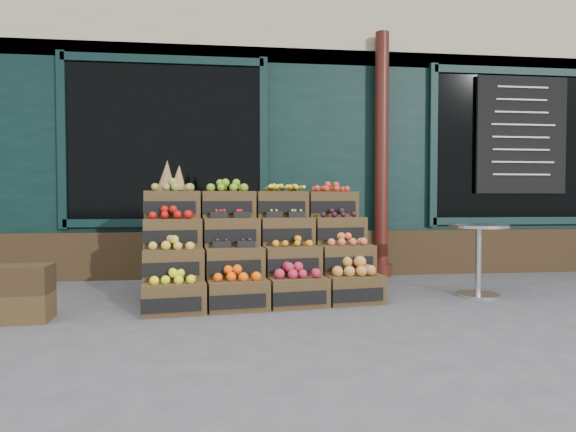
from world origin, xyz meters
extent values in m
plane|color=#49494C|center=(0.00, 0.00, 0.00)|extent=(60.00, 60.00, 0.00)
cube|color=black|center=(0.00, 5.20, 2.40)|extent=(12.00, 6.00, 4.80)
cube|color=black|center=(0.00, 2.25, 1.50)|extent=(12.00, 0.12, 3.00)
cube|color=#302213|center=(0.00, 2.18, 0.30)|extent=(12.00, 0.18, 0.60)
cube|color=black|center=(-1.60, 2.18, 1.75)|extent=(2.40, 0.06, 2.00)
cube|color=black|center=(3.20, 2.18, 1.75)|extent=(2.40, 0.06, 2.00)
cylinder|color=#3D140E|center=(1.20, 2.05, 1.60)|extent=(0.18, 0.18, 3.20)
cube|color=black|center=(3.20, 2.10, 1.90)|extent=(1.30, 0.04, 1.60)
cube|color=#412F19|center=(-1.28, 0.26, 0.14)|extent=(0.60, 0.45, 0.28)
cube|color=black|center=(-1.25, 0.06, 0.11)|extent=(0.51, 0.09, 0.12)
cube|color=yellow|center=(-1.28, 0.26, 0.32)|extent=(0.48, 0.35, 0.09)
cube|color=#412F19|center=(-0.71, 0.34, 0.14)|extent=(0.60, 0.45, 0.28)
cube|color=black|center=(-0.69, 0.14, 0.11)|extent=(0.51, 0.09, 0.12)
cube|color=#FF5107|center=(-0.71, 0.34, 0.33)|extent=(0.48, 0.35, 0.10)
cube|color=#412F19|center=(-0.15, 0.41, 0.14)|extent=(0.60, 0.45, 0.28)
cube|color=black|center=(-0.12, 0.21, 0.11)|extent=(0.51, 0.09, 0.12)
cube|color=#A51E35|center=(-0.15, 0.41, 0.33)|extent=(0.48, 0.35, 0.11)
cube|color=#412F19|center=(0.42, 0.49, 0.14)|extent=(0.60, 0.45, 0.28)
cube|color=black|center=(0.45, 0.29, 0.11)|extent=(0.51, 0.09, 0.12)
cube|color=#C77F33|center=(0.42, 0.49, 0.34)|extent=(0.48, 0.35, 0.13)
cube|color=#412F19|center=(-1.31, 0.49, 0.41)|extent=(0.60, 0.45, 0.28)
cube|color=black|center=(-1.29, 0.29, 0.39)|extent=(0.51, 0.09, 0.12)
cube|color=gold|center=(-1.31, 0.49, 0.60)|extent=(0.48, 0.35, 0.09)
cube|color=#412F19|center=(-0.75, 0.57, 0.41)|extent=(0.60, 0.45, 0.28)
cube|color=black|center=(-0.72, 0.37, 0.39)|extent=(0.51, 0.09, 0.12)
cube|color=#292652|center=(-0.75, 0.57, 0.57)|extent=(0.48, 0.35, 0.03)
cube|color=#412F19|center=(-0.18, 0.65, 0.41)|extent=(0.60, 0.45, 0.28)
cube|color=black|center=(-0.15, 0.44, 0.39)|extent=(0.51, 0.09, 0.12)
cube|color=orange|center=(-0.18, 0.65, 0.59)|extent=(0.48, 0.35, 0.07)
cube|color=#412F19|center=(0.39, 0.72, 0.41)|extent=(0.60, 0.45, 0.28)
cube|color=black|center=(0.42, 0.52, 0.39)|extent=(0.51, 0.09, 0.12)
cube|color=orange|center=(0.39, 0.72, 0.60)|extent=(0.48, 0.35, 0.09)
cube|color=#412F19|center=(-1.35, 0.72, 0.69)|extent=(0.60, 0.45, 0.28)
cube|color=black|center=(-1.32, 0.52, 0.66)|extent=(0.51, 0.09, 0.12)
cube|color=#990E09|center=(-1.35, 0.72, 0.87)|extent=(0.48, 0.35, 0.09)
cube|color=#412F19|center=(-0.78, 0.80, 0.69)|extent=(0.60, 0.45, 0.28)
cube|color=black|center=(-0.75, 0.60, 0.66)|extent=(0.51, 0.09, 0.12)
cube|color=red|center=(-0.78, 0.80, 0.85)|extent=(0.48, 0.35, 0.04)
cube|color=#412F19|center=(-0.21, 0.88, 0.69)|extent=(0.60, 0.45, 0.28)
cube|color=black|center=(-0.18, 0.68, 0.66)|extent=(0.51, 0.09, 0.12)
cube|color=#A4CF48|center=(-0.21, 0.88, 0.84)|extent=(0.48, 0.35, 0.03)
cube|color=#412F19|center=(0.36, 0.95, 0.69)|extent=(0.60, 0.45, 0.28)
cube|color=black|center=(0.39, 0.75, 0.66)|extent=(0.51, 0.09, 0.12)
cube|color=black|center=(0.36, 0.95, 0.86)|extent=(0.48, 0.35, 0.07)
cube|color=#412F19|center=(-1.38, 0.96, 0.97)|extent=(0.60, 0.45, 0.28)
cube|color=black|center=(-1.35, 0.75, 0.94)|extent=(0.51, 0.09, 0.12)
cube|color=olive|center=(-1.38, 0.96, 1.15)|extent=(0.48, 0.35, 0.09)
cube|color=#412F19|center=(-0.81, 1.03, 0.97)|extent=(0.60, 0.45, 0.28)
cube|color=black|center=(-0.78, 0.83, 0.94)|extent=(0.51, 0.09, 0.12)
cube|color=#6AA019|center=(-0.81, 1.03, 1.15)|extent=(0.48, 0.35, 0.09)
cube|color=#412F19|center=(-0.24, 1.11, 0.97)|extent=(0.60, 0.45, 0.28)
cube|color=black|center=(-0.21, 0.91, 0.94)|extent=(0.51, 0.09, 0.12)
cube|color=yellow|center=(-0.24, 1.11, 1.15)|extent=(0.48, 0.35, 0.08)
cube|color=#412F19|center=(0.33, 1.19, 0.97)|extent=(0.60, 0.45, 0.28)
cube|color=black|center=(0.36, 0.98, 0.94)|extent=(0.51, 0.09, 0.12)
cube|color=red|center=(0.33, 1.19, 1.15)|extent=(0.48, 0.35, 0.08)
cube|color=#302213|center=(-0.46, 0.61, 0.14)|extent=(2.30, 0.68, 0.28)
cube|color=#302213|center=(-0.49, 0.84, 0.28)|extent=(2.30, 0.68, 0.55)
cube|color=#302213|center=(-0.52, 1.07, 0.41)|extent=(2.30, 0.68, 0.83)
cone|color=olive|center=(-1.43, 0.96, 1.26)|extent=(0.19, 0.19, 0.32)
cone|color=olive|center=(-1.31, 1.00, 1.24)|extent=(0.17, 0.17, 0.28)
cube|color=#412F19|center=(-2.52, 0.10, 0.12)|extent=(0.49, 0.35, 0.23)
cube|color=#302213|center=(-2.52, 0.10, 0.35)|extent=(0.49, 0.35, 0.23)
cylinder|color=silver|center=(1.80, 0.62, 0.01)|extent=(0.44, 0.44, 0.03)
cylinder|color=silver|center=(1.80, 0.62, 0.37)|extent=(0.06, 0.06, 0.72)
cylinder|color=silver|center=(1.80, 0.62, 0.74)|extent=(0.60, 0.60, 0.03)
imported|color=#134520|center=(-2.00, 2.94, 1.02)|extent=(0.84, 0.64, 2.05)
camera|label=1|loc=(-0.77, -4.12, 1.02)|focal=30.00mm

